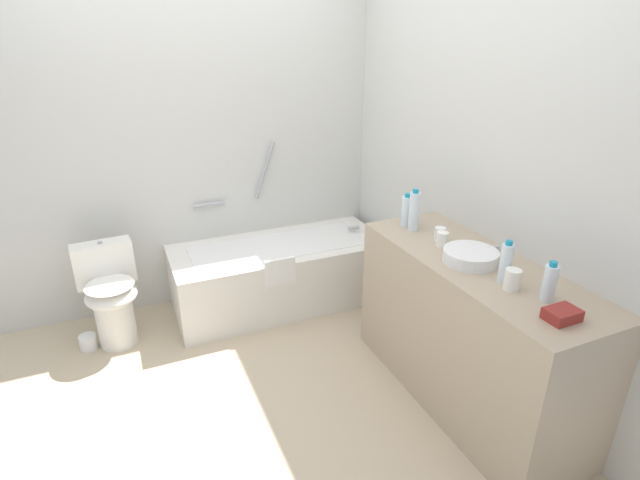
{
  "coord_description": "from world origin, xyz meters",
  "views": [
    {
      "loc": [
        -0.56,
        -2.23,
        1.95
      ],
      "look_at": [
        0.52,
        0.24,
        0.81
      ],
      "focal_mm": 26.99,
      "sensor_mm": 36.0,
      "label": 1
    }
  ],
  "objects_px": {
    "water_bottle_0": "(407,211)",
    "drinking_glass_1": "(512,280)",
    "sink_basin": "(470,256)",
    "drinking_glass_2": "(442,239)",
    "sink_faucet": "(496,252)",
    "drinking_glass_0": "(440,234)",
    "amenity_basket": "(562,315)",
    "toilet_paper_roll": "(88,342)",
    "water_bottle_2": "(506,263)",
    "water_bottle_3": "(550,283)",
    "toilet": "(111,295)",
    "bathtub": "(280,271)",
    "water_bottle_1": "(414,211)"
  },
  "relations": [
    {
      "from": "toilet",
      "to": "drinking_glass_2",
      "type": "height_order",
      "value": "drinking_glass_2"
    },
    {
      "from": "sink_faucet",
      "to": "drinking_glass_0",
      "type": "bearing_deg",
      "value": 116.06
    },
    {
      "from": "sink_faucet",
      "to": "drinking_glass_2",
      "type": "distance_m",
      "value": 0.29
    },
    {
      "from": "bathtub",
      "to": "drinking_glass_1",
      "type": "distance_m",
      "value": 1.94
    },
    {
      "from": "water_bottle_1",
      "to": "drinking_glass_2",
      "type": "height_order",
      "value": "water_bottle_1"
    },
    {
      "from": "water_bottle_1",
      "to": "water_bottle_2",
      "type": "bearing_deg",
      "value": -88.37
    },
    {
      "from": "sink_faucet",
      "to": "water_bottle_3",
      "type": "relative_size",
      "value": 0.79
    },
    {
      "from": "toilet",
      "to": "toilet_paper_roll",
      "type": "bearing_deg",
      "value": -85.15
    },
    {
      "from": "bathtub",
      "to": "water_bottle_1",
      "type": "height_order",
      "value": "bathtub"
    },
    {
      "from": "water_bottle_2",
      "to": "amenity_basket",
      "type": "height_order",
      "value": "water_bottle_2"
    },
    {
      "from": "water_bottle_3",
      "to": "amenity_basket",
      "type": "height_order",
      "value": "water_bottle_3"
    },
    {
      "from": "water_bottle_1",
      "to": "drinking_glass_2",
      "type": "xyz_separation_m",
      "value": [
        0.01,
        -0.28,
        -0.08
      ]
    },
    {
      "from": "bathtub",
      "to": "water_bottle_0",
      "type": "xyz_separation_m",
      "value": [
        0.55,
        -0.85,
        0.7
      ]
    },
    {
      "from": "drinking_glass_1",
      "to": "drinking_glass_2",
      "type": "distance_m",
      "value": 0.54
    },
    {
      "from": "drinking_glass_1",
      "to": "amenity_basket",
      "type": "xyz_separation_m",
      "value": [
        0.0,
        -0.28,
        -0.03
      ]
    },
    {
      "from": "drinking_glass_2",
      "to": "sink_faucet",
      "type": "bearing_deg",
      "value": -49.96
    },
    {
      "from": "water_bottle_1",
      "to": "amenity_basket",
      "type": "height_order",
      "value": "water_bottle_1"
    },
    {
      "from": "water_bottle_0",
      "to": "drinking_glass_1",
      "type": "bearing_deg",
      "value": -90.26
    },
    {
      "from": "sink_basin",
      "to": "drinking_glass_2",
      "type": "height_order",
      "value": "drinking_glass_2"
    },
    {
      "from": "water_bottle_3",
      "to": "drinking_glass_2",
      "type": "height_order",
      "value": "water_bottle_3"
    },
    {
      "from": "bathtub",
      "to": "water_bottle_0",
      "type": "height_order",
      "value": "bathtub"
    },
    {
      "from": "drinking_glass_0",
      "to": "drinking_glass_2",
      "type": "relative_size",
      "value": 0.92
    },
    {
      "from": "water_bottle_2",
      "to": "drinking_glass_2",
      "type": "distance_m",
      "value": 0.47
    },
    {
      "from": "amenity_basket",
      "to": "bathtub",
      "type": "bearing_deg",
      "value": 105.17
    },
    {
      "from": "sink_basin",
      "to": "water_bottle_3",
      "type": "relative_size",
      "value": 1.49
    },
    {
      "from": "drinking_glass_1",
      "to": "toilet",
      "type": "bearing_deg",
      "value": 136.21
    },
    {
      "from": "toilet",
      "to": "sink_faucet",
      "type": "xyz_separation_m",
      "value": [
        1.96,
        -1.38,
        0.53
      ]
    },
    {
      "from": "amenity_basket",
      "to": "toilet_paper_roll",
      "type": "height_order",
      "value": "amenity_basket"
    },
    {
      "from": "water_bottle_1",
      "to": "drinking_glass_1",
      "type": "relative_size",
      "value": 2.53
    },
    {
      "from": "water_bottle_0",
      "to": "toilet_paper_roll",
      "type": "height_order",
      "value": "water_bottle_0"
    },
    {
      "from": "sink_basin",
      "to": "drinking_glass_0",
      "type": "xyz_separation_m",
      "value": [
        0.03,
        0.3,
        0.01
      ]
    },
    {
      "from": "water_bottle_1",
      "to": "drinking_glass_1",
      "type": "xyz_separation_m",
      "value": [
        -0.0,
        -0.82,
        -0.07
      ]
    },
    {
      "from": "water_bottle_3",
      "to": "drinking_glass_0",
      "type": "xyz_separation_m",
      "value": [
        -0.02,
        0.75,
        -0.05
      ]
    },
    {
      "from": "water_bottle_2",
      "to": "toilet_paper_roll",
      "type": "relative_size",
      "value": 1.95
    },
    {
      "from": "sink_basin",
      "to": "drinking_glass_2",
      "type": "distance_m",
      "value": 0.22
    },
    {
      "from": "bathtub",
      "to": "water_bottle_3",
      "type": "bearing_deg",
      "value": -71.76
    },
    {
      "from": "sink_basin",
      "to": "drinking_glass_2",
      "type": "xyz_separation_m",
      "value": [
        -0.01,
        0.22,
        0.01
      ]
    },
    {
      "from": "water_bottle_2",
      "to": "water_bottle_3",
      "type": "relative_size",
      "value": 1.12
    },
    {
      "from": "water_bottle_1",
      "to": "water_bottle_2",
      "type": "xyz_separation_m",
      "value": [
        0.02,
        -0.74,
        -0.02
      ]
    },
    {
      "from": "drinking_glass_2",
      "to": "sink_basin",
      "type": "bearing_deg",
      "value": -86.54
    },
    {
      "from": "water_bottle_0",
      "to": "water_bottle_1",
      "type": "xyz_separation_m",
      "value": [
        -0.0,
        -0.08,
        0.02
      ]
    },
    {
      "from": "water_bottle_1",
      "to": "sink_basin",
      "type": "bearing_deg",
      "value": -87.78
    },
    {
      "from": "drinking_glass_0",
      "to": "water_bottle_2",
      "type": "bearing_deg",
      "value": -92.81
    },
    {
      "from": "water_bottle_0",
      "to": "drinking_glass_0",
      "type": "distance_m",
      "value": 0.29
    },
    {
      "from": "water_bottle_2",
      "to": "bathtub",
      "type": "bearing_deg",
      "value": 108.91
    },
    {
      "from": "toilet",
      "to": "sink_basin",
      "type": "height_order",
      "value": "sink_basin"
    },
    {
      "from": "water_bottle_0",
      "to": "water_bottle_3",
      "type": "bearing_deg",
      "value": -86.25
    },
    {
      "from": "toilet",
      "to": "sink_basin",
      "type": "relative_size",
      "value": 2.44
    },
    {
      "from": "toilet_paper_roll",
      "to": "drinking_glass_1",
      "type": "bearing_deg",
      "value": -40.32
    },
    {
      "from": "drinking_glass_0",
      "to": "amenity_basket",
      "type": "relative_size",
      "value": 0.58
    }
  ]
}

